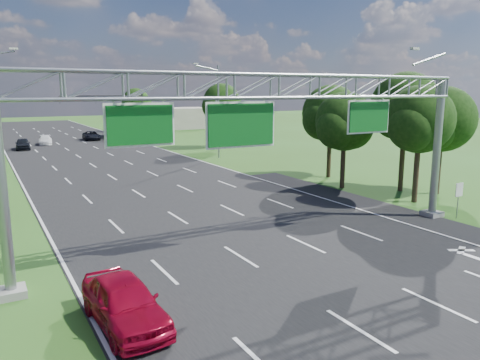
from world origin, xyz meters
TOP-DOWN VIEW (x-y plane):
  - ground at (0.00, 30.00)m, footprint 220.00×220.00m
  - road at (0.00, 30.00)m, footprint 18.00×180.00m
  - road_flare at (10.20, 14.00)m, footprint 3.00×30.00m
  - sign_gantry at (0.33, 12.00)m, footprint 23.50×1.00m
  - regulatory_sign at (12.40, 10.98)m, footprint 0.60×0.08m
  - traffic_signal at (7.48, 65.00)m, footprint 12.21×0.24m
  - streetlight_r_mid at (11.30, 40.00)m, footprint 2.97×0.22m
  - tree_cluster_right at (14.80, 19.19)m, footprint 9.91×14.60m
  - tree_verge_rd at (16.08, 48.04)m, footprint 5.76×4.80m
  - tree_verge_re at (14.08, 78.04)m, footprint 5.76×4.80m
  - building_right at (24.00, 82.00)m, footprint 12.00×9.00m
  - red_coupe at (-8.00, 7.92)m, footprint 2.10×4.65m
  - car_queue_a at (-3.42, 63.72)m, footprint 2.17×4.30m
  - car_queue_b at (3.47, 66.84)m, footprint 2.52×4.91m
  - car_queue_c at (-6.65, 59.09)m, footprint 1.98×4.29m
  - car_queue_d at (5.68, 57.33)m, footprint 1.79×4.37m
  - box_truck at (8.00, 67.98)m, footprint 3.05×8.74m

SIDE VIEW (x-z plane):
  - ground at x=0.00m, z-range 0.00..0.00m
  - road at x=0.00m, z-range -0.01..0.01m
  - road_flare at x=10.20m, z-range -0.01..0.01m
  - car_queue_a at x=-3.42m, z-range 0.00..1.20m
  - car_queue_b at x=3.47m, z-range 0.00..1.33m
  - car_queue_d at x=5.68m, z-range 0.00..1.41m
  - car_queue_c at x=-6.65m, z-range 0.00..1.43m
  - red_coupe at x=-8.00m, z-range 0.00..1.55m
  - regulatory_sign at x=12.40m, z-range 0.46..2.56m
  - box_truck at x=8.00m, z-range -0.07..3.17m
  - building_right at x=24.00m, z-range 0.00..4.00m
  - traffic_signal at x=7.48m, z-range 1.67..8.67m
  - tree_verge_re at x=14.08m, z-range 1.28..9.12m
  - tree_cluster_right at x=14.80m, z-range 0.97..9.65m
  - streetlight_r_mid at x=11.30m, z-range 0.50..10.66m
  - tree_verge_rd at x=16.08m, z-range 1.49..9.77m
  - sign_gantry at x=0.33m, z-range 2.11..11.67m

